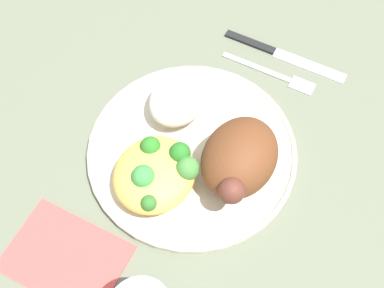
% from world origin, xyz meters
% --- Properties ---
extents(ground_plane, '(2.00, 2.00, 0.00)m').
position_xyz_m(ground_plane, '(0.00, 0.00, 0.00)').
color(ground_plane, '#646A55').
extents(plate, '(0.27, 0.27, 0.01)m').
position_xyz_m(plate, '(0.00, 0.00, 0.01)').
color(plate, beige).
rests_on(plate, ground_plane).
extents(roasted_chicken, '(0.12, 0.09, 0.07)m').
position_xyz_m(roasted_chicken, '(0.00, 0.07, 0.05)').
color(roasted_chicken, brown).
rests_on(roasted_chicken, plate).
extents(rice_pile, '(0.09, 0.07, 0.05)m').
position_xyz_m(rice_pile, '(-0.05, -0.05, 0.04)').
color(rice_pile, silver).
rests_on(rice_pile, plate).
extents(mac_cheese_with_broccoli, '(0.11, 0.10, 0.05)m').
position_xyz_m(mac_cheese_with_broccoli, '(0.06, -0.02, 0.04)').
color(mac_cheese_with_broccoli, '#E7B74E').
rests_on(mac_cheese_with_broccoli, plate).
extents(fork, '(0.02, 0.14, 0.01)m').
position_xyz_m(fork, '(-0.17, 0.04, 0.00)').
color(fork, silver).
rests_on(fork, ground_plane).
extents(knife, '(0.02, 0.19, 0.01)m').
position_xyz_m(knife, '(-0.21, 0.02, 0.00)').
color(knife, black).
rests_on(knife, ground_plane).
extents(napkin, '(0.10, 0.14, 0.00)m').
position_xyz_m(napkin, '(0.19, -0.06, 0.00)').
color(napkin, '#DB4C47').
rests_on(napkin, ground_plane).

